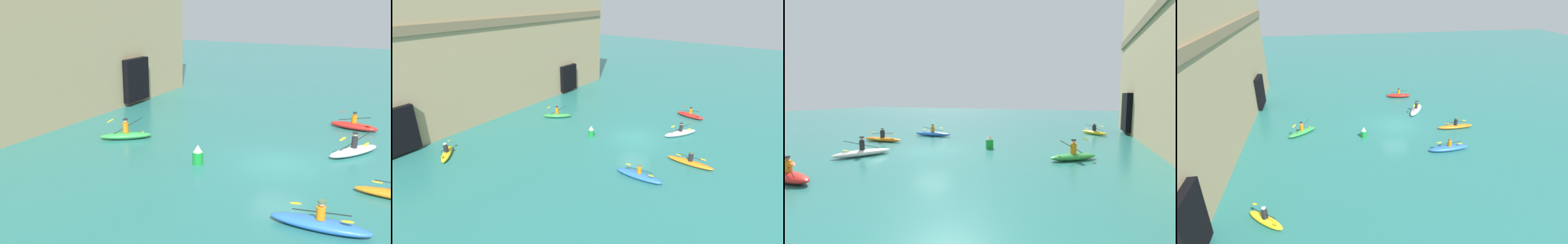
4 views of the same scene
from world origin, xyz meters
TOP-DOWN VIEW (x-y plane):
  - ground_plane at (0.00, 0.00)m, footprint 120.00×120.00m
  - cliff_bluff at (-2.86, 17.33)m, footprint 35.91×6.96m
  - kayak_blue at (-5.60, -3.23)m, footprint 1.01×3.57m
  - kayak_green at (-0.32, 9.15)m, footprint 2.41×2.84m
  - kayak_orange at (-1.63, -5.56)m, footprint 0.74×3.56m
  - kayak_yellow at (-11.87, 10.88)m, footprint 2.37×2.52m
  - kayak_red at (7.98, -2.29)m, footprint 1.25×3.01m
  - kayak_white at (3.09, -3.04)m, footprint 3.32×2.50m
  - marker_buoy at (-1.95, 3.54)m, footprint 0.53×0.53m

SIDE VIEW (x-z plane):
  - ground_plane at x=0.00m, z-range 0.00..0.00m
  - kayak_orange at x=-1.63m, z-range -0.33..0.78m
  - kayak_white at x=3.09m, z-range -0.38..0.85m
  - kayak_blue at x=-5.60m, z-range -0.32..0.80m
  - kayak_green at x=-0.32m, z-range -0.39..0.89m
  - kayak_red at x=7.98m, z-range -0.31..0.81m
  - kayak_yellow at x=-11.87m, z-range -0.31..0.82m
  - marker_buoy at x=-1.95m, z-range -0.04..0.96m
  - cliff_bluff at x=-2.86m, z-range -0.02..16.75m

